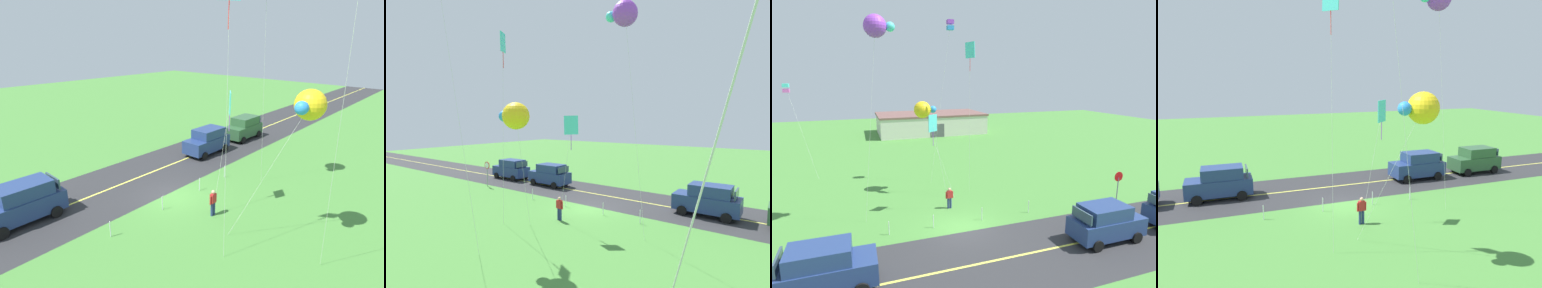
# 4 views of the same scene
# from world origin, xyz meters

# --- Properties ---
(ground_plane) EXTENTS (120.00, 120.00, 0.10)m
(ground_plane) POSITION_xyz_m (0.00, 0.00, -0.05)
(ground_plane) COLOR #478438
(asphalt_road) EXTENTS (120.00, 7.00, 0.00)m
(asphalt_road) POSITION_xyz_m (0.00, -4.00, 0.00)
(asphalt_road) COLOR #2D2D30
(asphalt_road) RESTS_ON ground
(road_centre_stripe) EXTENTS (120.00, 0.16, 0.00)m
(road_centre_stripe) POSITION_xyz_m (0.00, -4.00, 0.01)
(road_centre_stripe) COLOR #E5E04C
(road_centre_stripe) RESTS_ON asphalt_road
(car_suv_foreground) EXTENTS (4.40, 2.12, 2.24)m
(car_suv_foreground) POSITION_xyz_m (7.57, -4.17, 1.15)
(car_suv_foreground) COLOR navy
(car_suv_foreground) RESTS_ON ground
(car_parked_west_near) EXTENTS (4.40, 2.12, 2.24)m
(car_parked_west_near) POSITION_xyz_m (-7.85, -3.59, 1.15)
(car_parked_west_near) COLOR navy
(car_parked_west_near) RESTS_ON ground
(car_parked_west_far) EXTENTS (4.40, 2.12, 2.24)m
(car_parked_west_far) POSITION_xyz_m (-13.71, -3.57, 1.15)
(car_parked_west_far) COLOR #2D5633
(car_parked_west_far) RESTS_ON ground
(person_adult_near) EXTENTS (0.58, 0.22, 1.60)m
(person_adult_near) POSITION_xyz_m (0.08, 3.32, 0.86)
(person_adult_near) COLOR navy
(person_adult_near) RESTS_ON ground
(kite_red_low) EXTENTS (1.49, 0.60, 7.07)m
(kite_red_low) POSITION_xyz_m (-1.02, 3.46, 6.35)
(kite_red_low) COLOR silver
(kite_red_low) RESTS_ON ground
(kite_green_far) EXTENTS (2.62, 3.47, 7.68)m
(kite_green_far) POSITION_xyz_m (-0.77, 7.88, 6.98)
(kite_green_far) COLOR silver
(kite_green_far) RESTS_ON ground
(fence_post_0) EXTENTS (0.05, 0.05, 0.90)m
(fence_post_0) POSITION_xyz_m (-4.61, 0.70, 0.45)
(fence_post_0) COLOR silver
(fence_post_0) RESTS_ON ground
(fence_post_1) EXTENTS (0.05, 0.05, 0.90)m
(fence_post_1) POSITION_xyz_m (-1.79, 0.70, 0.45)
(fence_post_1) COLOR silver
(fence_post_1) RESTS_ON ground
(fence_post_2) EXTENTS (0.05, 0.05, 0.90)m
(fence_post_2) POSITION_xyz_m (1.61, 0.70, 0.45)
(fence_post_2) COLOR silver
(fence_post_2) RESTS_ON ground
(fence_post_3) EXTENTS (0.05, 0.05, 0.90)m
(fence_post_3) POSITION_xyz_m (5.26, 0.70, 0.45)
(fence_post_3) COLOR silver
(fence_post_3) RESTS_ON ground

